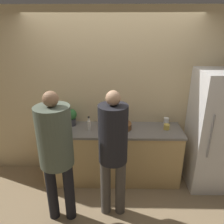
{
  "coord_description": "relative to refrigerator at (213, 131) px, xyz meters",
  "views": [
    {
      "loc": [
        0.05,
        -2.63,
        2.34
      ],
      "look_at": [
        0.0,
        0.13,
        1.23
      ],
      "focal_mm": 35.0,
      "sensor_mm": 36.0,
      "label": 1
    }
  ],
  "objects": [
    {
      "name": "cup_white",
      "position": [
        -0.64,
        0.25,
        0.05
      ],
      "size": [
        0.08,
        0.08,
        0.1
      ],
      "color": "white",
      "rests_on": "counter"
    },
    {
      "name": "bottle_clear",
      "position": [
        -1.83,
        0.01,
        0.08
      ],
      "size": [
        0.05,
        0.05,
        0.22
      ],
      "color": "silver",
      "rests_on": "counter"
    },
    {
      "name": "person_left",
      "position": [
        -2.12,
        -0.75,
        0.15
      ],
      "size": [
        0.39,
        0.39,
        1.71
      ],
      "color": "black",
      "rests_on": "ground_plane"
    },
    {
      "name": "refrigerator",
      "position": [
        0.0,
        0.0,
        0.0
      ],
      "size": [
        0.63,
        0.69,
        1.78
      ],
      "color": "white",
      "rests_on": "ground_plane"
    },
    {
      "name": "person_center",
      "position": [
        -1.47,
        -0.65,
        0.11
      ],
      "size": [
        0.34,
        0.34,
        1.69
      ],
      "color": "#4C4742",
      "rests_on": "ground_plane"
    },
    {
      "name": "ground_plane",
      "position": [
        -1.49,
        -0.27,
        -0.89
      ],
      "size": [
        14.0,
        14.0,
        0.0
      ],
      "primitive_type": "plane",
      "color": "#9E8460"
    },
    {
      "name": "bottle_red",
      "position": [
        -1.61,
        0.01,
        0.07
      ],
      "size": [
        0.08,
        0.08,
        0.2
      ],
      "color": "red",
      "rests_on": "counter"
    },
    {
      "name": "fruit_bowl",
      "position": [
        -1.37,
        0.08,
        0.04
      ],
      "size": [
        0.34,
        0.34,
        0.13
      ],
      "color": "brown",
      "rests_on": "counter"
    },
    {
      "name": "utensil_crock",
      "position": [
        -1.62,
        0.16,
        0.07
      ],
      "size": [
        0.1,
        0.1,
        0.27
      ],
      "color": "silver",
      "rests_on": "counter"
    },
    {
      "name": "wall_back",
      "position": [
        -1.49,
        0.35,
        0.41
      ],
      "size": [
        5.2,
        0.06,
        2.6
      ],
      "color": "#D6BC8C",
      "rests_on": "ground_plane"
    },
    {
      "name": "counter",
      "position": [
        -1.49,
        0.07,
        -0.45
      ],
      "size": [
        2.1,
        0.6,
        0.88
      ],
      "color": "tan",
      "rests_on": "ground_plane"
    },
    {
      "name": "cup_yellow",
      "position": [
        -0.68,
        0.06,
        0.03
      ],
      "size": [
        0.09,
        0.09,
        0.08
      ],
      "color": "gold",
      "rests_on": "counter"
    },
    {
      "name": "potted_plant",
      "position": [
        -2.12,
        0.18,
        0.14
      ],
      "size": [
        0.17,
        0.17,
        0.27
      ],
      "color": "#3D3D42",
      "rests_on": "counter"
    }
  ]
}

